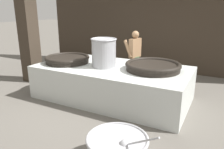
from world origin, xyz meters
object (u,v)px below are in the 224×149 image
giant_wok_far (153,66)px  stock_pot (104,52)px  giant_wok_near (67,59)px  cook (135,55)px

giant_wok_far → stock_pot: 1.15m
stock_pot → giant_wok_near: bearing=-176.6°
giant_wok_near → stock_pot: (1.02, 0.06, 0.25)m
giant_wok_far → stock_pot: (-1.10, -0.24, 0.25)m
giant_wok_near → stock_pot: 1.05m
stock_pot → cook: cook is taller
cook → stock_pot: bearing=95.4°
giant_wok_near → cook: (1.17, 1.59, -0.07)m
giant_wok_far → cook: (-0.95, 1.29, -0.07)m
giant_wok_near → stock_pot: size_ratio=1.68×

